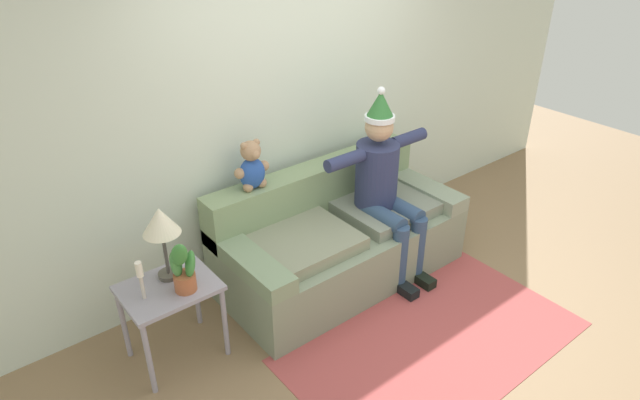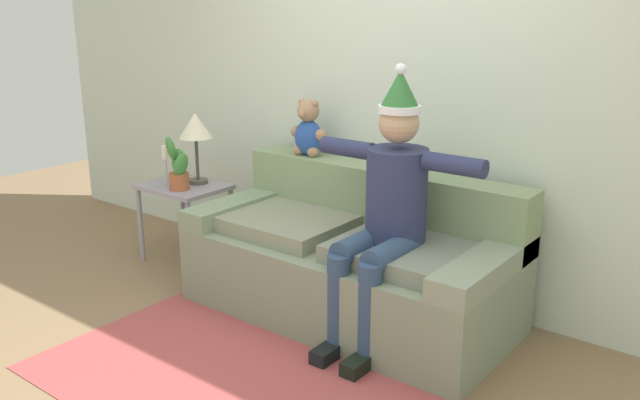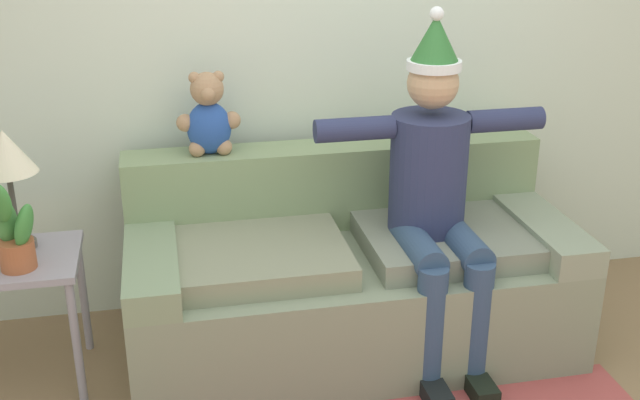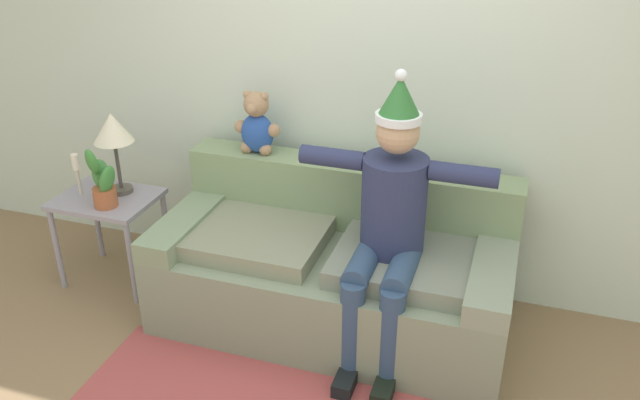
{
  "view_description": "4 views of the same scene",
  "coord_description": "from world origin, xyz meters",
  "px_view_note": "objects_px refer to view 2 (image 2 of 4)",
  "views": [
    {
      "loc": [
        -2.48,
        -1.87,
        2.81
      ],
      "look_at": [
        -0.26,
        0.91,
        0.82
      ],
      "focal_mm": 31.2,
      "sensor_mm": 36.0,
      "label": 1
    },
    {
      "loc": [
        2.19,
        -2.14,
        1.86
      ],
      "look_at": [
        -0.1,
        0.8,
        0.76
      ],
      "focal_mm": 37.64,
      "sensor_mm": 36.0,
      "label": 2
    },
    {
      "loc": [
        -0.79,
        -2.15,
        2.01
      ],
      "look_at": [
        -0.18,
        0.76,
        0.82
      ],
      "focal_mm": 44.19,
      "sensor_mm": 36.0,
      "label": 3
    },
    {
      "loc": [
        0.92,
        -2.05,
        2.38
      ],
      "look_at": [
        -0.06,
        0.9,
        0.82
      ],
      "focal_mm": 36.62,
      "sensor_mm": 36.0,
      "label": 4
    }
  ],
  "objects_px": {
    "teddy_bear": "(308,130)",
    "potted_plant": "(178,168)",
    "person_seated": "(387,206)",
    "side_table": "(184,197)",
    "couch": "(353,261)",
    "table_lamp": "(195,129)",
    "candle_tall": "(165,158)"
  },
  "relations": [
    {
      "from": "person_seated",
      "to": "candle_tall",
      "type": "height_order",
      "value": "person_seated"
    },
    {
      "from": "side_table",
      "to": "table_lamp",
      "type": "distance_m",
      "value": 0.5
    },
    {
      "from": "candle_tall",
      "to": "table_lamp",
      "type": "bearing_deg",
      "value": 27.53
    },
    {
      "from": "potted_plant",
      "to": "table_lamp",
      "type": "bearing_deg",
      "value": 96.21
    },
    {
      "from": "table_lamp",
      "to": "candle_tall",
      "type": "xyz_separation_m",
      "value": [
        -0.22,
        -0.11,
        -0.23
      ]
    },
    {
      "from": "couch",
      "to": "teddy_bear",
      "type": "height_order",
      "value": "teddy_bear"
    },
    {
      "from": "person_seated",
      "to": "side_table",
      "type": "height_order",
      "value": "person_seated"
    },
    {
      "from": "side_table",
      "to": "table_lamp",
      "type": "relative_size",
      "value": 1.15
    },
    {
      "from": "person_seated",
      "to": "side_table",
      "type": "distance_m",
      "value": 1.83
    },
    {
      "from": "teddy_bear",
      "to": "potted_plant",
      "type": "xyz_separation_m",
      "value": [
        -0.81,
        -0.45,
        -0.29
      ]
    },
    {
      "from": "candle_tall",
      "to": "teddy_bear",
      "type": "bearing_deg",
      "value": 19.11
    },
    {
      "from": "table_lamp",
      "to": "candle_tall",
      "type": "distance_m",
      "value": 0.33
    },
    {
      "from": "couch",
      "to": "potted_plant",
      "type": "distance_m",
      "value": 1.46
    },
    {
      "from": "teddy_bear",
      "to": "potted_plant",
      "type": "distance_m",
      "value": 0.97
    },
    {
      "from": "couch",
      "to": "side_table",
      "type": "relative_size",
      "value": 3.32
    },
    {
      "from": "couch",
      "to": "potted_plant",
      "type": "relative_size",
      "value": 4.96
    },
    {
      "from": "person_seated",
      "to": "side_table",
      "type": "relative_size",
      "value": 2.61
    },
    {
      "from": "person_seated",
      "to": "side_table",
      "type": "xyz_separation_m",
      "value": [
        -1.8,
        0.12,
        -0.3
      ]
    },
    {
      "from": "person_seated",
      "to": "teddy_bear",
      "type": "bearing_deg",
      "value": 153.31
    },
    {
      "from": "teddy_bear",
      "to": "person_seated",
      "type": "bearing_deg",
      "value": -26.69
    },
    {
      "from": "couch",
      "to": "table_lamp",
      "type": "relative_size",
      "value": 3.83
    },
    {
      "from": "couch",
      "to": "candle_tall",
      "type": "bearing_deg",
      "value": -177.63
    },
    {
      "from": "person_seated",
      "to": "table_lamp",
      "type": "relative_size",
      "value": 3.01
    },
    {
      "from": "person_seated",
      "to": "side_table",
      "type": "bearing_deg",
      "value": 176.24
    },
    {
      "from": "side_table",
      "to": "potted_plant",
      "type": "distance_m",
      "value": 0.28
    },
    {
      "from": "teddy_bear",
      "to": "table_lamp",
      "type": "height_order",
      "value": "teddy_bear"
    },
    {
      "from": "candle_tall",
      "to": "potted_plant",
      "type": "bearing_deg",
      "value": -19.7
    },
    {
      "from": "couch",
      "to": "teddy_bear",
      "type": "bearing_deg",
      "value": 153.06
    },
    {
      "from": "side_table",
      "to": "table_lamp",
      "type": "xyz_separation_m",
      "value": [
        0.05,
        0.09,
        0.49
      ]
    },
    {
      "from": "table_lamp",
      "to": "potted_plant",
      "type": "xyz_separation_m",
      "value": [
        0.02,
        -0.2,
        -0.25
      ]
    },
    {
      "from": "teddy_bear",
      "to": "candle_tall",
      "type": "xyz_separation_m",
      "value": [
        -1.05,
        -0.36,
        -0.27
      ]
    },
    {
      "from": "person_seated",
      "to": "teddy_bear",
      "type": "height_order",
      "value": "person_seated"
    }
  ]
}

